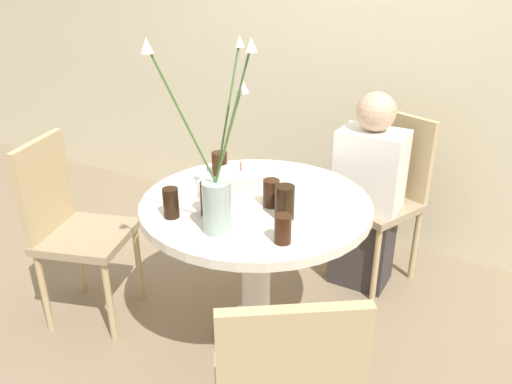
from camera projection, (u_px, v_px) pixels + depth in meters
The scene contains 15 objects.
ground_plane at pixel (256, 333), 2.48m from camera, with size 16.00×16.00×0.00m, color #89755B.
wall_back at pixel (362, 34), 2.93m from camera, with size 8.00×0.05×2.60m.
dining_table at pixel (256, 231), 2.24m from camera, with size 1.01×1.01×0.73m.
chair_far_back at pixel (387, 188), 2.77m from camera, with size 0.52×0.52×0.94m.
chair_right_flank at pixel (70, 220), 2.42m from camera, with size 0.51×0.51×0.94m.
birthday_cake at pixel (241, 180), 2.28m from camera, with size 0.22×0.22×0.13m.
flower_vase at pixel (217, 188), 1.85m from camera, with size 0.34×0.34×0.73m.
side_plate at pixel (289, 171), 2.47m from camera, with size 0.17×0.17×0.01m.
drink_glass_0 at pixel (271, 193), 2.10m from camera, with size 0.07×0.07×0.12m.
drink_glass_1 at pixel (283, 229), 1.82m from camera, with size 0.06×0.06×0.11m.
drink_glass_2 at pixel (171, 203), 2.01m from camera, with size 0.06×0.06×0.12m.
drink_glass_3 at pixel (285, 202), 1.99m from camera, with size 0.08×0.08×0.14m.
drink_glass_4 at pixel (209, 198), 2.03m from camera, with size 0.08×0.08×0.14m.
drink_glass_5 at pixel (220, 164), 2.42m from camera, with size 0.08×0.08×0.11m.
person_guest at pixel (367, 199), 2.69m from camera, with size 0.34×0.24×1.10m.
Camera 1 is at (0.98, -1.70, 1.67)m, focal length 35.00 mm.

